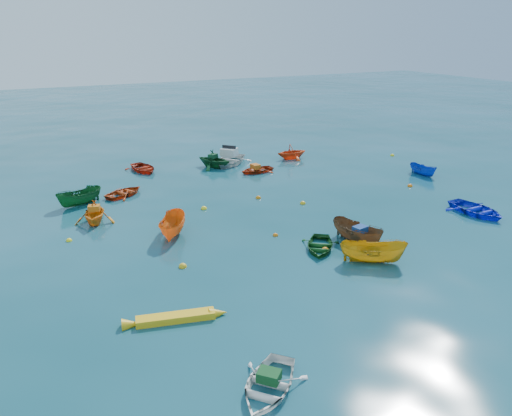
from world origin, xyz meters
name	(u,v)px	position (x,y,z in m)	size (l,w,h in m)	color
ground	(300,245)	(0.00, 0.00, 0.00)	(160.00, 160.00, 0.00)	#093D44
dinghy_white_near	(268,390)	(-6.51, -8.82, 0.00)	(2.08, 2.91, 0.60)	white
sampan_brown_mid	(357,242)	(2.83, -1.02, 0.00)	(1.20, 3.19, 1.23)	brown
dinghy_blue_se	(475,214)	(11.79, -0.78, 0.00)	(2.51, 3.52, 0.73)	#1021D2
dinghy_orange_w	(96,222)	(-8.78, 7.97, 0.00)	(2.27, 2.64, 1.39)	orange
sampan_yellow_mid	(372,262)	(2.07, -3.21, 0.00)	(1.18, 3.13, 1.21)	#C38F11
dinghy_green_e	(319,249)	(0.65, -0.83, 0.00)	(1.96, 2.74, 0.57)	#104516
dinghy_red_nw	(125,195)	(-6.18, 12.10, 0.00)	(1.98, 2.76, 0.57)	#BB3A0F
sampan_orange_n	(174,235)	(-5.38, 4.13, 0.00)	(1.20, 3.19, 1.23)	orange
dinghy_green_n	(214,167)	(1.73, 15.87, 0.00)	(2.47, 2.87, 1.51)	#104820
dinghy_red_ne	(257,172)	(4.12, 13.16, 0.00)	(1.93, 2.70, 0.56)	#AE2F0E
sampan_blue_far	(422,175)	(15.01, 6.91, 0.00)	(0.89, 2.37, 0.92)	#0D34A9
dinghy_red_far	(143,171)	(-3.57, 17.37, 0.00)	(2.23, 3.12, 0.65)	#AD240E
dinghy_orange_far	(291,159)	(8.63, 15.53, 0.00)	(2.23, 2.59, 1.36)	#E14515
sampan_green_far	(81,205)	(-9.10, 11.42, 0.00)	(1.13, 3.00, 1.16)	#135324
kayak_yellow	(176,321)	(-7.84, -3.84, 0.00)	(0.54, 3.67, 0.36)	yellow
motorboat_white	(229,164)	(3.23, 16.30, 0.00)	(2.92, 4.08, 1.45)	silver
tarp_green_a	(269,376)	(-6.44, -8.76, 0.47)	(0.68, 0.52, 0.33)	#134C20
tarp_blue_a	(360,229)	(2.86, -1.17, 0.78)	(0.69, 0.52, 0.34)	navy
tarp_orange_a	(94,208)	(-8.77, 8.02, 0.85)	(0.63, 0.48, 0.31)	orange
tarp_green_b	(213,156)	(1.67, 15.95, 0.92)	(0.67, 0.51, 0.33)	#104122
tarp_orange_b	(255,167)	(4.03, 13.15, 0.46)	(0.72, 0.55, 0.35)	#CA5C14
buoy_or_a	(196,317)	(-7.07, -3.93, 0.00)	(0.33, 0.33, 0.33)	orange
buoy_ye_a	(183,267)	(-6.15, 0.34, 0.00)	(0.39, 0.39, 0.39)	gold
buoy_or_b	(325,251)	(0.79, -1.13, 0.00)	(0.38, 0.38, 0.38)	orange
buoy_ye_b	(69,241)	(-10.48, 5.86, 0.00)	(0.32, 0.32, 0.32)	yellow
buoy_or_c	(275,236)	(-0.51, 1.65, 0.00)	(0.29, 0.29, 0.29)	orange
buoy_ye_c	(303,204)	(3.48, 5.35, 0.00)	(0.36, 0.36, 0.36)	gold
buoy_or_d	(410,186)	(12.10, 5.10, 0.00)	(0.36, 0.36, 0.36)	orange
buoy_ye_d	(204,209)	(-2.45, 7.24, 0.00)	(0.37, 0.37, 0.37)	yellow
buoy_or_e	(258,198)	(1.45, 7.56, 0.00)	(0.35, 0.35, 0.35)	orange
buoy_ye_e	(392,156)	(16.91, 12.46, 0.00)	(0.35, 0.35, 0.35)	yellow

